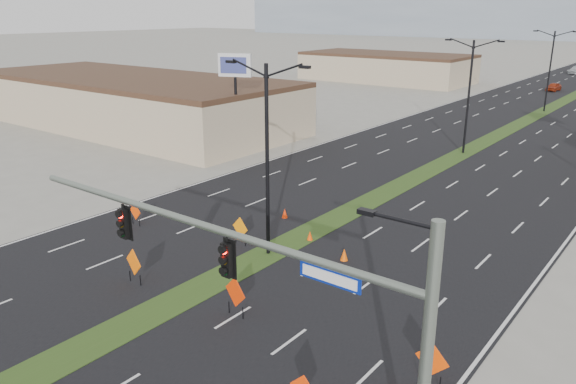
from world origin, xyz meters
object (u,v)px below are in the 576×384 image
Objects in this scene: construction_sign_2 at (240,229)px; cone_3 at (285,213)px; construction_sign_5 at (432,361)px; pole_sign_west at (235,74)px; streetlight_0 at (267,156)px; signal_mast at (276,290)px; cone_0 at (224,252)px; cone_2 at (310,236)px; streetlight_2 at (550,69)px; construction_sign_3 at (235,293)px; construction_sign_1 at (134,263)px; streetlight_1 at (469,94)px; car_left at (554,87)px; construction_sign_0 at (135,212)px; cone_1 at (344,255)px.

construction_sign_2 is 2.63× the size of cone_3.
construction_sign_5 is 34.15m from pole_sign_west.
streetlight_0 is 16.15× the size of cone_3.
signal_mast is 26.28× the size of cone_3.
cone_2 is (2.34, 4.51, 0.02)m from cone_0.
streetlight_0 is 1.00× the size of streetlight_2.
construction_sign_3 is at bearing -173.66° from construction_sign_5.
construction_sign_2 is 0.89× the size of construction_sign_3.
construction_sign_1 is at bearing -89.66° from construction_sign_2.
construction_sign_5 is (11.50, -33.15, -4.44)m from streetlight_1.
construction_sign_3 is 8.96m from cone_2.
streetlight_1 is 49.71m from car_left.
streetlight_0 is at bearing -82.35° from car_left.
car_left is 2.34× the size of construction_sign_2.
construction_sign_0 reaches higher than cone_1.
streetlight_0 is 4.89m from construction_sign_2.
construction_sign_5 reaches higher than cone_2.
cone_1 is (6.53, 8.26, -0.72)m from construction_sign_1.
streetlight_1 is (0.00, 28.00, 0.00)m from streetlight_0.
cone_3 is (-11.19, 14.83, -4.48)m from signal_mast.
pole_sign_west is at bearing -139.44° from streetlight_1.
construction_sign_2 is (0.86, 6.52, -0.10)m from construction_sign_1.
construction_sign_2 is at bearing 136.52° from signal_mast.
streetlight_0 is 6.04× the size of construction_sign_5.
car_left is 75.96m from cone_1.
streetlight_0 is 1.12× the size of pole_sign_west.
cone_1 is (0.68, 7.55, -0.74)m from construction_sign_3.
construction_sign_3 is 0.20× the size of pole_sign_west.
streetlight_0 is at bearing 7.64° from construction_sign_2.
signal_mast is 88.31m from car_left.
construction_sign_2 is 3.98m from cone_2.
construction_sign_5 reaches higher than cone_1.
cone_1 is at bearing 96.48° from construction_sign_3.
cone_0 is 0.06× the size of pole_sign_west.
cone_2 is at bearing 75.72° from streetlight_0.
cone_1 is (3.67, 1.75, -5.08)m from streetlight_0.
streetlight_0 is 21.48m from pole_sign_west.
cone_3 is at bearing 153.96° from cone_1.
streetlight_2 reaches higher than construction_sign_5.
streetlight_0 reaches higher than construction_sign_0.
car_left is at bearing 100.38° from streetlight_2.
car_left is 6.58× the size of cone_2.
cone_0 is (-13.12, 3.47, -0.71)m from construction_sign_5.
construction_sign_1 reaches higher than cone_3.
pole_sign_west is at bearing 134.44° from signal_mast.
construction_sign_0 is at bearing -159.19° from construction_sign_2.
construction_sign_5 is 13.59m from cone_0.
construction_sign_1 is 5.89m from construction_sign_3.
cone_2 is (-2.95, 1.08, -0.05)m from cone_1.
construction_sign_0 is 9.10m from cone_3.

